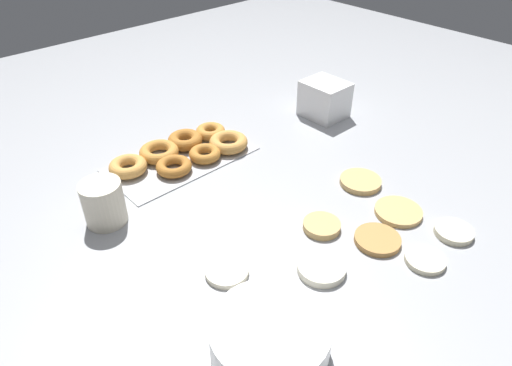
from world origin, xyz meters
TOP-DOWN VIEW (x-y plane):
  - ground_plane at (0.00, 0.00)m, footprint 3.00×3.00m
  - pancake_0 at (-0.16, 0.14)m, footprint 0.11×0.11m
  - pancake_1 at (0.25, 0.01)m, footprint 0.09×0.09m
  - pancake_2 at (0.10, 0.13)m, footprint 0.10×0.10m
  - pancake_3 at (-0.19, 0.01)m, footprint 0.10×0.10m
  - pancake_4 at (-0.04, 0.16)m, footprint 0.10×0.10m
  - pancake_5 at (-0.07, 0.26)m, footprint 0.08×0.08m
  - pancake_6 at (-0.19, 0.26)m, footprint 0.08×0.08m
  - pancake_7 at (0.01, 0.05)m, footprint 0.08×0.08m
  - donut_tray at (0.06, -0.39)m, footprint 0.38×0.20m
  - batter_bowl at (0.30, 0.19)m, footprint 0.19×0.19m
  - container_stack at (-0.40, -0.30)m, footprint 0.11×0.13m
  - paper_cup at (0.34, -0.29)m, footprint 0.09×0.09m

SIDE VIEW (x-z plane):
  - ground_plane at x=0.00m, z-range 0.00..0.00m
  - pancake_0 at x=-0.16m, z-range 0.00..0.01m
  - pancake_5 at x=-0.07m, z-range 0.00..0.01m
  - pancake_1 at x=0.25m, z-range 0.00..0.01m
  - pancake_4 at x=-0.04m, z-range 0.00..0.01m
  - pancake_6 at x=-0.19m, z-range 0.00..0.01m
  - pancake_3 at x=-0.19m, z-range 0.00..0.01m
  - pancake_7 at x=0.01m, z-range 0.00..0.02m
  - pancake_2 at x=0.10m, z-range 0.00..0.02m
  - donut_tray at x=0.06m, z-range 0.00..0.04m
  - batter_bowl at x=0.30m, z-range 0.00..0.07m
  - paper_cup at x=0.34m, z-range 0.00..0.10m
  - container_stack at x=-0.40m, z-range 0.00..0.11m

